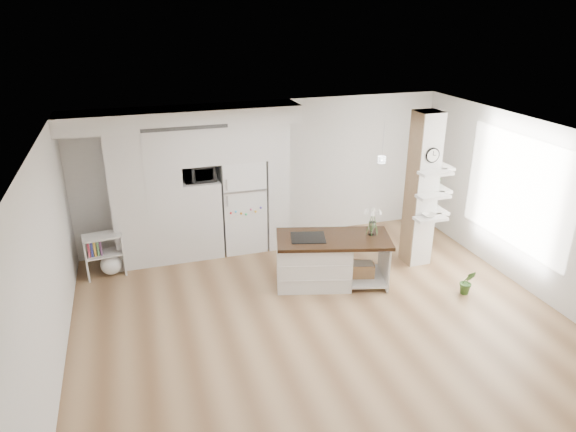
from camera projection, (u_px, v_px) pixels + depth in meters
name	position (u px, v px, depth m)	size (l,w,h in m)	color
floor	(319.00, 317.00, 7.58)	(7.00, 6.00, 0.01)	#A7835A
room	(322.00, 200.00, 6.88)	(7.04, 6.04, 2.72)	white
cabinet_wall	(189.00, 176.00, 8.96)	(4.00, 0.71, 2.70)	silver
refrigerator	(242.00, 204.00, 9.47)	(0.78, 0.69, 1.75)	white
column	(428.00, 191.00, 8.73)	(0.69, 0.90, 2.70)	silver
window	(517.00, 192.00, 8.25)	(2.40, 2.40, 0.00)	white
pendant_light	(429.00, 167.00, 7.39)	(0.12, 0.12, 0.10)	white
kitchen_island	(320.00, 259.00, 8.38)	(1.99, 1.32, 1.39)	silver
bookshelf	(107.00, 257.00, 8.68)	(0.66, 0.43, 0.74)	silver
floor_plant_a	(467.00, 282.00, 8.13)	(0.23, 0.19, 0.42)	#396528
floor_plant_b	(425.00, 228.00, 10.11)	(0.25, 0.25, 0.44)	#396528
microwave	(199.00, 173.00, 8.95)	(0.54, 0.37, 0.30)	#2D2D2D
shelf_plant	(436.00, 177.00, 8.88)	(0.27, 0.23, 0.30)	#396528
decor_bowl	(429.00, 215.00, 8.64)	(0.22, 0.22, 0.05)	white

